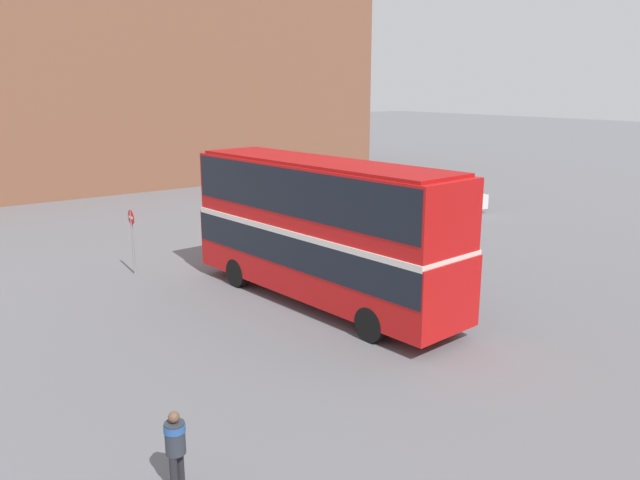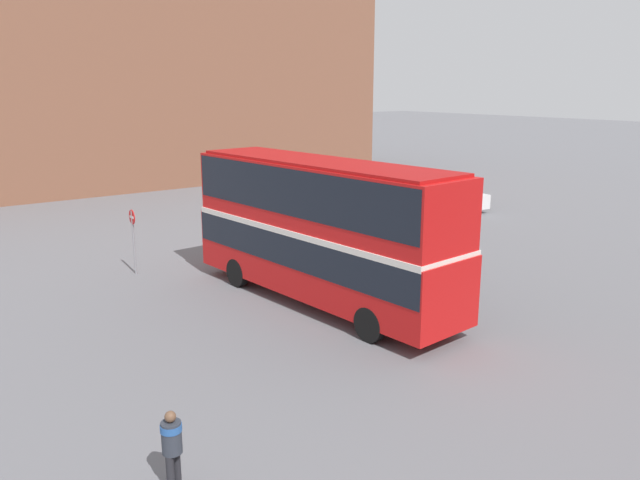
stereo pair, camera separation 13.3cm
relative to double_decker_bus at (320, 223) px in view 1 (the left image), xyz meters
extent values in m
plane|color=slate|center=(0.42, 0.06, -2.78)|extent=(240.00, 240.00, 0.00)
cube|color=brown|center=(-29.88, 5.05, 5.78)|extent=(8.69, 39.44, 17.12)
cube|color=red|center=(0.00, 0.00, -1.28)|extent=(11.18, 3.43, 2.12)
cube|color=red|center=(0.00, 0.00, 0.89)|extent=(11.01, 3.34, 2.20)
cube|color=black|center=(0.00, 0.00, -0.80)|extent=(11.07, 3.45, 1.04)
cube|color=black|center=(0.00, 0.00, 1.15)|extent=(10.85, 3.36, 1.50)
cube|color=silver|center=(0.00, 0.00, -0.18)|extent=(11.07, 3.45, 0.20)
cube|color=#A91111|center=(0.00, 0.00, 2.03)|extent=(10.50, 3.12, 0.10)
cylinder|color=black|center=(3.42, 1.43, -2.26)|extent=(1.07, 0.38, 1.05)
cylinder|color=black|center=(3.60, -0.88, -2.26)|extent=(1.07, 0.38, 1.05)
cylinder|color=black|center=(-3.38, 0.90, -2.26)|extent=(1.07, 0.38, 1.05)
cylinder|color=black|center=(-3.20, -1.41, -2.26)|extent=(1.07, 0.38, 1.05)
cylinder|color=#232328|center=(6.71, -8.37, -2.40)|extent=(0.14, 0.14, 0.77)
cylinder|color=#232328|center=(6.57, -8.18, -2.40)|extent=(0.14, 0.14, 0.77)
cylinder|color=#2D333D|center=(6.64, -8.28, -1.71)|extent=(0.52, 0.52, 0.61)
cylinder|color=#28569E|center=(6.64, -8.28, -1.52)|extent=(0.55, 0.55, 0.13)
sphere|color=brown|center=(6.64, -8.28, -1.30)|extent=(0.21, 0.21, 0.21)
cube|color=silver|center=(-8.76, 16.44, -2.11)|extent=(4.80, 2.30, 0.82)
cube|color=black|center=(-8.57, 16.41, -1.44)|extent=(2.57, 1.87, 0.53)
cylinder|color=black|center=(-10.27, 15.79, -2.47)|extent=(0.65, 0.29, 0.63)
cylinder|color=black|center=(-10.09, 17.40, -2.47)|extent=(0.65, 0.29, 0.63)
cylinder|color=black|center=(-7.42, 15.47, -2.47)|extent=(0.65, 0.29, 0.63)
cylinder|color=black|center=(-7.24, 17.08, -2.47)|extent=(0.65, 0.29, 0.63)
cube|color=silver|center=(-9.86, 6.29, -2.15)|extent=(4.82, 2.59, 0.73)
cube|color=black|center=(-9.68, 6.33, -1.54)|extent=(2.64, 1.98, 0.48)
cylinder|color=black|center=(-11.10, 5.26, -2.47)|extent=(0.67, 0.34, 0.64)
cylinder|color=black|center=(-11.41, 6.76, -2.47)|extent=(0.67, 0.34, 0.64)
cylinder|color=black|center=(-8.32, 5.82, -2.47)|extent=(0.67, 0.34, 0.64)
cylinder|color=black|center=(-8.63, 7.33, -2.47)|extent=(0.67, 0.34, 0.64)
cylinder|color=gray|center=(-7.02, -3.86, -1.51)|extent=(0.08, 0.08, 2.54)
cylinder|color=red|center=(-7.02, -3.86, -0.50)|extent=(0.58, 0.03, 0.58)
cube|color=white|center=(-7.02, -3.86, -0.50)|extent=(0.40, 0.04, 0.10)
camera|label=1|loc=(16.21, -12.23, 4.44)|focal=35.00mm
camera|label=2|loc=(16.29, -12.12, 4.44)|focal=35.00mm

